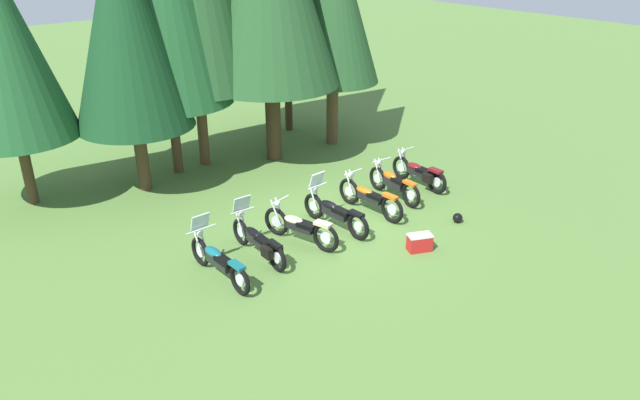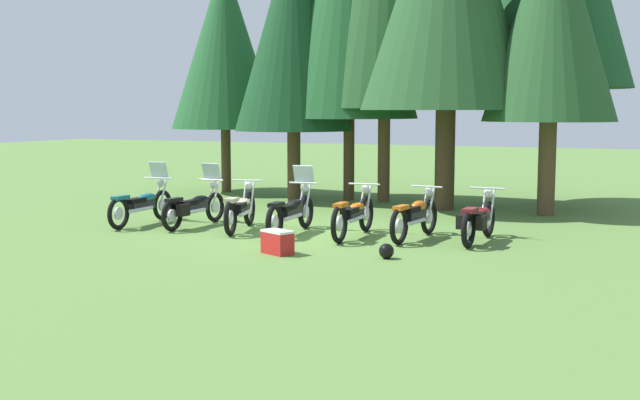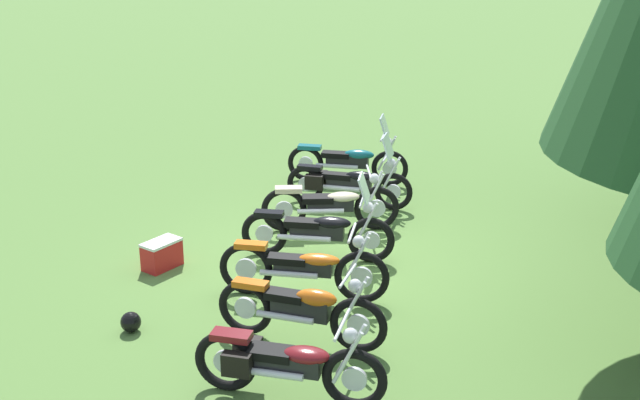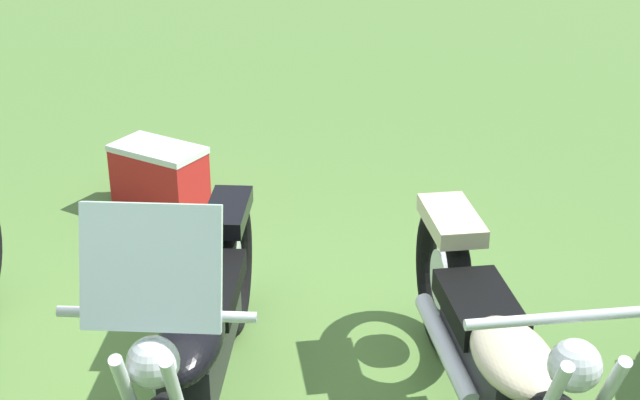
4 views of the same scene
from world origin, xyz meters
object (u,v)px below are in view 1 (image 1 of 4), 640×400
object	(u,v)px
motorcycle_1	(259,241)
picnic_cooler	(420,242)
motorcycle_3	(334,212)
motorcycle_5	(394,183)
motorcycle_0	(218,260)
motorcycle_6	(420,172)
dropped_helmet	(458,218)
pine_tree_1	(125,25)
motorcycle_4	(370,197)
pine_tree_6	(333,3)
motorcycle_2	(300,226)

from	to	relation	value
motorcycle_1	picnic_cooler	world-z (taller)	motorcycle_1
motorcycle_3	motorcycle_5	distance (m)	2.56
motorcycle_0	motorcycle_3	xyz separation A→B (m)	(3.59, 0.19, -0.00)
motorcycle_6	dropped_helmet	world-z (taller)	motorcycle_6
motorcycle_1	picnic_cooler	size ratio (longest dim) A/B	3.42
pine_tree_1	picnic_cooler	xyz separation A→B (m)	(3.45, -7.76, -4.55)
motorcycle_6	picnic_cooler	size ratio (longest dim) A/B	3.28
motorcycle_4	motorcycle_6	size ratio (longest dim) A/B	1.08
motorcycle_0	dropped_helmet	world-z (taller)	motorcycle_0
pine_tree_1	motorcycle_4	bearing A→B (deg)	-53.92
motorcycle_6	picnic_cooler	distance (m)	3.98
motorcycle_1	motorcycle_5	distance (m)	4.92
pine_tree_1	dropped_helmet	distance (m)	10.25
pine_tree_6	motorcycle_1	bearing A→B (deg)	-142.77
motorcycle_0	dropped_helmet	size ratio (longest dim) A/B	8.84
motorcycle_1	pine_tree_6	distance (m)	9.50
motorcycle_6	picnic_cooler	xyz separation A→B (m)	(-2.97, -2.64, -0.23)
motorcycle_0	pine_tree_1	size ratio (longest dim) A/B	0.31
motorcycle_0	pine_tree_1	xyz separation A→B (m)	(0.94, 5.74, 4.30)
motorcycle_3	motorcycle_6	xyz separation A→B (m)	(3.77, 0.43, -0.02)
motorcycle_1	motorcycle_5	size ratio (longest dim) A/B	1.04
motorcycle_0	dropped_helmet	bearing A→B (deg)	-105.73
motorcycle_5	motorcycle_6	bearing A→B (deg)	-79.47
pine_tree_1	dropped_helmet	world-z (taller)	pine_tree_1
motorcycle_1	motorcycle_3	world-z (taller)	motorcycle_3
motorcycle_0	pine_tree_6	bearing A→B (deg)	-57.25
motorcycle_0	motorcycle_1	size ratio (longest dim) A/B	1.02
motorcycle_0	pine_tree_6	xyz separation A→B (m)	(7.93, 5.28, 4.38)
motorcycle_2	pine_tree_6	distance (m)	8.72
motorcycle_5	pine_tree_1	distance (m)	8.52
motorcycle_2	pine_tree_6	bearing A→B (deg)	-61.66
motorcycle_0	motorcycle_5	bearing A→B (deg)	-86.03
motorcycle_2	motorcycle_4	distance (m)	2.52
motorcycle_2	picnic_cooler	world-z (taller)	motorcycle_2
motorcycle_5	motorcycle_2	bearing A→B (deg)	101.91
motorcycle_0	picnic_cooler	bearing A→B (deg)	-115.63
dropped_helmet	motorcycle_4	bearing A→B (deg)	125.35
motorcycle_5	picnic_cooler	distance (m)	3.09
motorcycle_6	dropped_helmet	size ratio (longest dim) A/B	8.28
motorcycle_2	motorcycle_6	bearing A→B (deg)	-99.07
motorcycle_0	motorcycle_6	distance (m)	7.39
motorcycle_4	picnic_cooler	size ratio (longest dim) A/B	3.55
motorcycle_1	dropped_helmet	world-z (taller)	motorcycle_1
motorcycle_1	motorcycle_6	size ratio (longest dim) A/B	1.04
pine_tree_1	motorcycle_2	bearing A→B (deg)	-75.28
motorcycle_0	motorcycle_2	xyz separation A→B (m)	(2.42, 0.14, -0.01)
dropped_helmet	pine_tree_6	bearing A→B (deg)	76.87
motorcycle_3	motorcycle_5	xyz separation A→B (m)	(2.54, 0.33, -0.00)
pine_tree_6	dropped_helmet	xyz separation A→B (m)	(-1.62, -6.95, -4.71)
motorcycle_1	picnic_cooler	bearing A→B (deg)	-122.27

